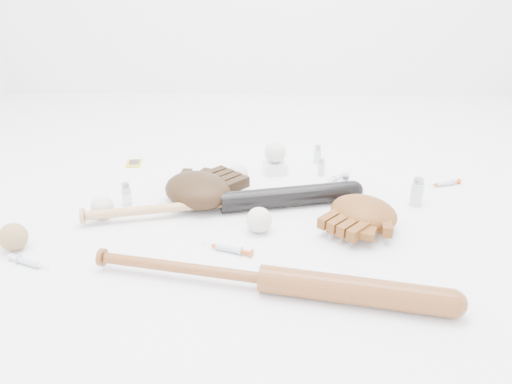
{
  "coord_description": "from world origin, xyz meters",
  "views": [
    {
      "loc": [
        0.05,
        -1.45,
        0.77
      ],
      "look_at": [
        0.01,
        0.02,
        0.06
      ],
      "focal_mm": 35.0,
      "sensor_mm": 36.0,
      "label": 1
    }
  ],
  "objects_px": {
    "glove_dark": "(198,189)",
    "pedestal": "(275,167)",
    "bat_wood": "(264,279)",
    "bat_dark": "(224,203)"
  },
  "relations": [
    {
      "from": "glove_dark",
      "to": "pedestal",
      "type": "relative_size",
      "value": 3.64
    },
    {
      "from": "bat_dark",
      "to": "glove_dark",
      "type": "xyz_separation_m",
      "value": [
        -0.09,
        0.06,
        0.02
      ]
    },
    {
      "from": "bat_wood",
      "to": "glove_dark",
      "type": "relative_size",
      "value": 3.26
    },
    {
      "from": "bat_wood",
      "to": "glove_dark",
      "type": "distance_m",
      "value": 0.53
    },
    {
      "from": "bat_dark",
      "to": "bat_wood",
      "type": "relative_size",
      "value": 1.0
    },
    {
      "from": "glove_dark",
      "to": "pedestal",
      "type": "height_order",
      "value": "glove_dark"
    },
    {
      "from": "bat_dark",
      "to": "pedestal",
      "type": "xyz_separation_m",
      "value": [
        0.17,
        0.33,
        -0.01
      ]
    },
    {
      "from": "bat_dark",
      "to": "glove_dark",
      "type": "bearing_deg",
      "value": 133.56
    },
    {
      "from": "bat_dark",
      "to": "glove_dark",
      "type": "relative_size",
      "value": 3.25
    },
    {
      "from": "bat_wood",
      "to": "glove_dark",
      "type": "xyz_separation_m",
      "value": [
        -0.23,
        0.48,
        0.02
      ]
    }
  ]
}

